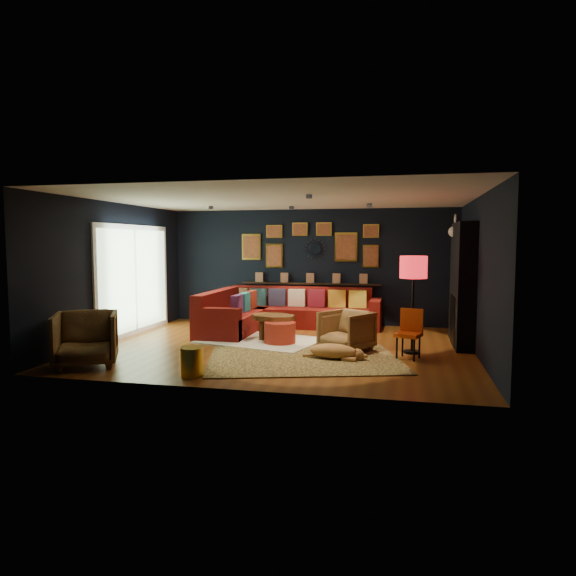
% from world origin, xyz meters
% --- Properties ---
extents(floor, '(6.50, 6.50, 0.00)m').
position_xyz_m(floor, '(0.00, 0.00, 0.00)').
color(floor, brown).
rests_on(floor, ground).
extents(room_walls, '(6.50, 6.50, 6.50)m').
position_xyz_m(room_walls, '(0.00, 0.00, 1.59)').
color(room_walls, black).
rests_on(room_walls, ground).
extents(sectional, '(3.41, 2.69, 0.86)m').
position_xyz_m(sectional, '(-0.61, 1.81, 0.32)').
color(sectional, maroon).
rests_on(sectional, ground).
extents(ledge, '(3.20, 0.12, 0.04)m').
position_xyz_m(ledge, '(0.00, 2.68, 0.92)').
color(ledge, black).
rests_on(ledge, room_walls).
extents(gallery_wall, '(3.15, 0.04, 1.02)m').
position_xyz_m(gallery_wall, '(-0.01, 2.72, 1.81)').
color(gallery_wall, gold).
rests_on(gallery_wall, room_walls).
extents(sunburst_mirror, '(0.47, 0.16, 0.47)m').
position_xyz_m(sunburst_mirror, '(0.10, 2.72, 1.70)').
color(sunburst_mirror, silver).
rests_on(sunburst_mirror, room_walls).
extents(fireplace, '(0.31, 1.60, 2.20)m').
position_xyz_m(fireplace, '(3.09, 0.90, 1.02)').
color(fireplace, black).
rests_on(fireplace, ground).
extents(deer_head, '(0.50, 0.28, 0.45)m').
position_xyz_m(deer_head, '(3.14, 1.40, 2.05)').
color(deer_head, white).
rests_on(deer_head, fireplace).
extents(sliding_door, '(0.06, 2.80, 2.20)m').
position_xyz_m(sliding_door, '(-3.22, 0.60, 1.10)').
color(sliding_door, white).
rests_on(sliding_door, ground).
extents(ceiling_spots, '(3.30, 2.50, 0.06)m').
position_xyz_m(ceiling_spots, '(-0.00, 0.80, 2.56)').
color(ceiling_spots, black).
rests_on(ceiling_spots, room_walls).
extents(shag_rug, '(2.43, 2.02, 0.03)m').
position_xyz_m(shag_rug, '(-0.53, 0.40, 0.01)').
color(shag_rug, silver).
rests_on(shag_rug, ground).
extents(leopard_rug, '(3.45, 2.87, 0.02)m').
position_xyz_m(leopard_rug, '(0.56, -0.95, 0.01)').
color(leopard_rug, tan).
rests_on(leopard_rug, ground).
extents(coffee_table, '(1.07, 0.92, 0.45)m').
position_xyz_m(coffee_table, '(-0.33, 0.56, 0.39)').
color(coffee_table, brown).
rests_on(coffee_table, shag_rug).
extents(pouf, '(0.57, 0.57, 0.37)m').
position_xyz_m(pouf, '(-0.11, 0.20, 0.22)').
color(pouf, maroon).
rests_on(pouf, shag_rug).
extents(armchair_left, '(1.16, 1.14, 0.90)m').
position_xyz_m(armchair_left, '(-2.55, -2.05, 0.45)').
color(armchair_left, '#C48A49').
rests_on(armchair_left, ground).
extents(armchair_right, '(1.00, 0.98, 0.76)m').
position_xyz_m(armchair_right, '(1.13, -0.11, 0.38)').
color(armchair_right, '#C48A49').
rests_on(armchair_right, ground).
extents(gold_stool, '(0.32, 0.32, 0.40)m').
position_xyz_m(gold_stool, '(-0.77, -2.25, 0.20)').
color(gold_stool, gold).
rests_on(gold_stool, ground).
extents(orange_chair, '(0.47, 0.47, 0.79)m').
position_xyz_m(orange_chair, '(2.18, -0.44, 0.46)').
color(orange_chair, black).
rests_on(orange_chair, ground).
extents(floor_lamp, '(0.45, 0.45, 1.63)m').
position_xyz_m(floor_lamp, '(2.22, -0.05, 1.37)').
color(floor_lamp, black).
rests_on(floor_lamp, ground).
extents(dog, '(1.09, 0.62, 0.33)m').
position_xyz_m(dog, '(1.00, -0.81, 0.18)').
color(dog, '#BB7A46').
rests_on(dog, leopard_rug).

